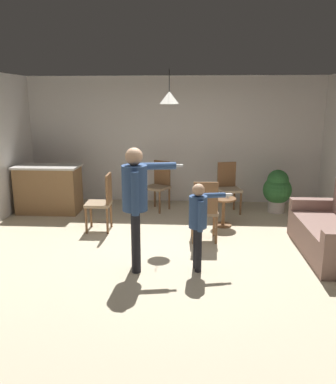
# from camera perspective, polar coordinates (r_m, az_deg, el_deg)

# --- Properties ---
(ground) EXTENTS (7.68, 7.68, 0.00)m
(ground) POSITION_cam_1_polar(r_m,az_deg,el_deg) (5.66, -0.74, -9.62)
(ground) COLOR beige
(wall_back) EXTENTS (6.40, 0.10, 2.70)m
(wall_back) POSITION_cam_1_polar(r_m,az_deg,el_deg) (8.43, 0.89, 7.69)
(wall_back) COLOR silver
(wall_back) RESTS_ON ground
(kitchen_counter) EXTENTS (1.26, 0.66, 0.95)m
(kitchen_counter) POSITION_cam_1_polar(r_m,az_deg,el_deg) (8.04, -17.24, 0.45)
(kitchen_counter) COLOR olive
(kitchen_counter) RESTS_ON ground
(side_table_by_couch) EXTENTS (0.44, 0.44, 0.52)m
(side_table_by_couch) POSITION_cam_1_polar(r_m,az_deg,el_deg) (6.94, 8.21, -2.42)
(side_table_by_couch) COLOR brown
(side_table_by_couch) RESTS_ON ground
(person_adult) EXTENTS (0.78, 0.56, 1.64)m
(person_adult) POSITION_cam_1_polar(r_m,az_deg,el_deg) (4.96, -4.78, -0.58)
(person_adult) COLOR black
(person_adult) RESTS_ON ground
(person_child) EXTENTS (0.58, 0.43, 1.18)m
(person_child) POSITION_cam_1_polar(r_m,az_deg,el_deg) (5.03, 4.58, -3.76)
(person_child) COLOR black
(person_child) RESTS_ON ground
(dining_chair_by_counter) EXTENTS (0.57, 0.57, 1.00)m
(dining_chair_by_counter) POSITION_cam_1_polar(r_m,az_deg,el_deg) (7.85, -1.33, 1.28)
(dining_chair_by_counter) COLOR brown
(dining_chair_by_counter) RESTS_ON ground
(dining_chair_near_wall) EXTENTS (0.44, 0.44, 1.00)m
(dining_chair_near_wall) POSITION_cam_1_polar(r_m,az_deg,el_deg) (6.10, 5.47, -2.47)
(dining_chair_near_wall) COLOR brown
(dining_chair_near_wall) RESTS_ON ground
(dining_chair_centre_back) EXTENTS (0.43, 0.43, 1.00)m
(dining_chair_centre_back) POSITION_cam_1_polar(r_m,az_deg,el_deg) (6.68, -9.69, -1.17)
(dining_chair_centre_back) COLOR brown
(dining_chair_centre_back) RESTS_ON ground
(dining_chair_spare) EXTENTS (0.51, 0.51, 1.00)m
(dining_chair_spare) POSITION_cam_1_polar(r_m,az_deg,el_deg) (7.76, 8.90, 0.96)
(dining_chair_spare) COLOR brown
(dining_chair_spare) RESTS_ON ground
(potted_plant_corner) EXTENTS (0.56, 0.56, 0.87)m
(potted_plant_corner) POSITION_cam_1_polar(r_m,az_deg,el_deg) (7.98, 15.90, 0.43)
(potted_plant_corner) COLOR #B7B2AD
(potted_plant_corner) RESTS_ON ground
(spare_remote_on_table) EXTENTS (0.13, 0.11, 0.04)m
(spare_remote_on_table) POSITION_cam_1_polar(r_m,az_deg,el_deg) (6.92, 8.56, -0.67)
(spare_remote_on_table) COLOR white
(spare_remote_on_table) RESTS_ON side_table_by_couch
(ceiling_light_pendant) EXTENTS (0.32, 0.32, 0.55)m
(ceiling_light_pendant) POSITION_cam_1_polar(r_m,az_deg,el_deg) (6.39, 0.19, 13.82)
(ceiling_light_pendant) COLOR silver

